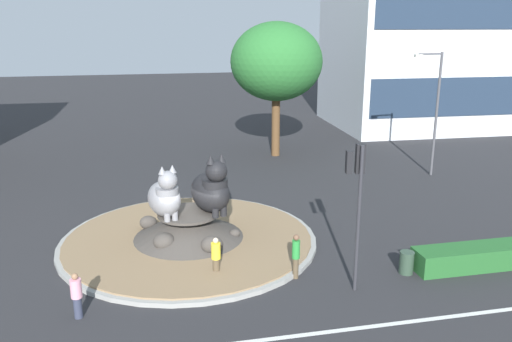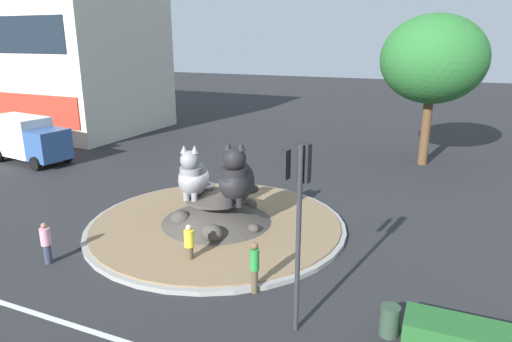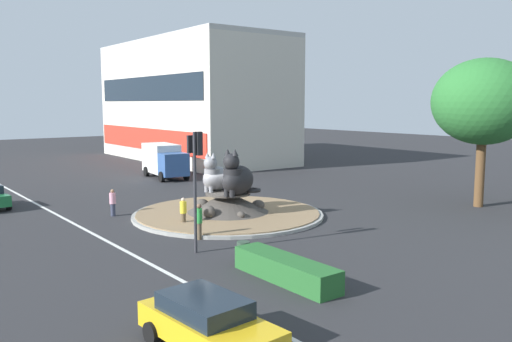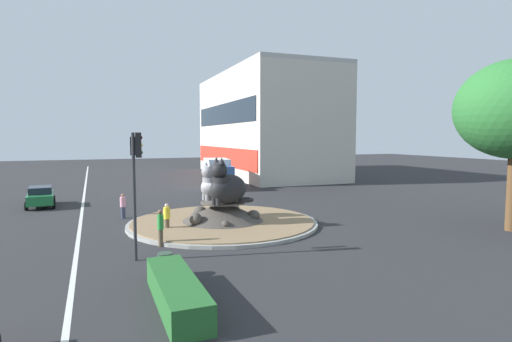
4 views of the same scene
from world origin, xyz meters
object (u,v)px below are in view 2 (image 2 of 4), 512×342
(cat_statue_grey, at_px, (193,177))
(litter_bin, at_px, (389,321))
(broadleaf_tree_behind_island, at_px, (433,60))
(cat_statue_black, at_px, (237,178))
(pedestrian_green_shirt, at_px, (255,266))
(delivery_box_truck, at_px, (27,138))
(pedestrian_yellow_shirt, at_px, (189,244))
(shophouse_block, at_px, (16,50))
(traffic_light_mast, at_px, (298,198))
(pedestrian_pink_shirt, at_px, (46,242))

(cat_statue_grey, height_order, litter_bin, cat_statue_grey)
(broadleaf_tree_behind_island, bearing_deg, cat_statue_black, -114.18)
(pedestrian_green_shirt, bearing_deg, broadleaf_tree_behind_island, 116.17)
(delivery_box_truck, bearing_deg, cat_statue_grey, -9.48)
(broadleaf_tree_behind_island, relative_size, pedestrian_yellow_shirt, 5.99)
(cat_statue_grey, bearing_deg, pedestrian_green_shirt, 30.98)
(shophouse_block, xyz_separation_m, delivery_box_truck, (12.27, -10.25, -5.33))
(cat_statue_grey, distance_m, pedestrian_green_shirt, 6.33)
(pedestrian_yellow_shirt, height_order, delivery_box_truck, delivery_box_truck)
(cat_statue_grey, height_order, traffic_light_mast, traffic_light_mast)
(broadleaf_tree_behind_island, bearing_deg, pedestrian_pink_shirt, -120.47)
(cat_statue_black, distance_m, shophouse_block, 34.12)
(traffic_light_mast, relative_size, litter_bin, 6.08)
(pedestrian_pink_shirt, relative_size, delivery_box_truck, 0.25)
(pedestrian_yellow_shirt, bearing_deg, cat_statue_grey, -147.94)
(litter_bin, bearing_deg, pedestrian_green_shirt, 173.34)
(litter_bin, bearing_deg, broadleaf_tree_behind_island, 91.24)
(broadleaf_tree_behind_island, bearing_deg, delivery_box_truck, -158.11)
(cat_statue_black, xyz_separation_m, broadleaf_tree_behind_island, (6.60, 14.70, 4.37))
(shophouse_block, distance_m, pedestrian_green_shirt, 38.61)
(cat_statue_grey, height_order, pedestrian_green_shirt, cat_statue_grey)
(cat_statue_black, height_order, pedestrian_yellow_shirt, cat_statue_black)
(delivery_box_truck, relative_size, litter_bin, 7.20)
(pedestrian_green_shirt, bearing_deg, cat_statue_black, 160.33)
(cat_statue_black, relative_size, shophouse_block, 0.11)
(cat_statue_black, bearing_deg, broadleaf_tree_behind_island, 136.34)
(broadleaf_tree_behind_island, xyz_separation_m, pedestrian_yellow_shirt, (-6.91, -18.10, -5.95))
(cat_statue_black, relative_size, pedestrian_green_shirt, 1.72)
(litter_bin, bearing_deg, delivery_box_truck, 159.16)
(traffic_light_mast, distance_m, litter_bin, 4.42)
(cat_statue_grey, bearing_deg, delivery_box_truck, -125.47)
(pedestrian_yellow_shirt, bearing_deg, delivery_box_truck, -110.78)
(pedestrian_yellow_shirt, bearing_deg, cat_statue_black, 178.98)
(cat_statue_black, height_order, broadleaf_tree_behind_island, broadleaf_tree_behind_island)
(cat_statue_grey, distance_m, pedestrian_pink_shirt, 6.31)
(cat_statue_grey, relative_size, pedestrian_pink_shirt, 1.57)
(cat_statue_grey, relative_size, shophouse_block, 0.09)
(traffic_light_mast, relative_size, pedestrian_yellow_shirt, 3.42)
(cat_statue_grey, height_order, cat_statue_black, cat_statue_black)
(pedestrian_pink_shirt, bearing_deg, pedestrian_green_shirt, 58.23)
(pedestrian_pink_shirt, relative_size, litter_bin, 1.80)
(traffic_light_mast, bearing_deg, pedestrian_green_shirt, 63.61)
(traffic_light_mast, height_order, pedestrian_yellow_shirt, traffic_light_mast)
(pedestrian_green_shirt, bearing_deg, litter_bin, 31.30)
(cat_statue_grey, bearing_deg, shophouse_block, -136.51)
(shophouse_block, height_order, pedestrian_yellow_shirt, shophouse_block)
(cat_statue_black, bearing_deg, pedestrian_yellow_shirt, -24.64)
(pedestrian_yellow_shirt, relative_size, delivery_box_truck, 0.25)
(traffic_light_mast, bearing_deg, litter_bin, -65.79)
(traffic_light_mast, relative_size, pedestrian_green_shirt, 3.03)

